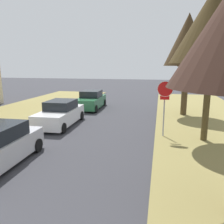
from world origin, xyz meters
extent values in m
cylinder|color=#9EA0A5|center=(4.03, 11.58, 1.16)|extent=(0.07, 0.42, 2.23)
cylinder|color=white|center=(4.03, 11.35, 2.59)|extent=(0.81, 0.16, 0.80)
cylinder|color=red|center=(4.03, 11.35, 2.59)|extent=(0.76, 0.17, 0.76)
cube|color=red|center=(4.03, 11.43, 2.12)|extent=(0.48, 0.07, 0.20)
cylinder|color=#4F4224|center=(6.05, 11.16, 1.97)|extent=(0.32, 0.32, 3.83)
cone|color=#3F3119|center=(6.05, 11.16, 5.64)|extent=(3.88, 3.88, 3.51)
cylinder|color=#4F4224|center=(5.55, 11.24, 4.59)|extent=(0.33, 1.15, 1.50)
cylinder|color=#4F4224|center=(5.68, 10.85, 4.55)|extent=(0.80, 0.94, 1.42)
cylinder|color=#4F4224|center=(6.31, 11.62, 4.33)|extent=(1.07, 0.68, 1.01)
cylinder|color=#4C3B24|center=(5.60, 17.23, 1.90)|extent=(0.45, 0.45, 3.69)
cone|color=#3D2C19|center=(5.60, 17.23, 5.60)|extent=(3.32, 3.32, 3.71)
cylinder|color=#4C3B24|center=(5.69, 17.95, 4.23)|extent=(1.57, 0.41, 1.15)
cylinder|color=#4C3B24|center=(6.19, 17.22, 4.46)|extent=(0.23, 1.34, 1.57)
cylinder|color=black|center=(-1.47, 8.05, 0.30)|extent=(0.22, 0.61, 0.60)
cylinder|color=black|center=(-3.21, 8.00, 0.30)|extent=(0.22, 0.61, 0.60)
cube|color=white|center=(-2.43, 12.52, 0.59)|extent=(1.93, 4.45, 0.85)
cube|color=black|center=(-2.44, 12.74, 1.29)|extent=(1.65, 2.07, 0.56)
cylinder|color=black|center=(-1.52, 10.89, 0.30)|extent=(0.22, 0.61, 0.60)
cylinder|color=black|center=(-3.26, 10.85, 0.30)|extent=(0.22, 0.61, 0.60)
cylinder|color=black|center=(-1.61, 14.19, 0.30)|extent=(0.22, 0.61, 0.60)
cylinder|color=black|center=(-3.35, 14.15, 0.30)|extent=(0.22, 0.61, 0.60)
cube|color=#28663D|center=(-2.20, 18.37, 0.59)|extent=(1.93, 4.45, 0.85)
cube|color=black|center=(-2.20, 18.59, 1.29)|extent=(1.65, 2.07, 0.56)
cylinder|color=black|center=(-1.28, 16.74, 0.30)|extent=(0.22, 0.61, 0.60)
cylinder|color=black|center=(-3.02, 16.70, 0.30)|extent=(0.22, 0.61, 0.60)
cylinder|color=black|center=(-1.37, 20.04, 0.30)|extent=(0.22, 0.61, 0.60)
cylinder|color=black|center=(-3.11, 20.00, 0.30)|extent=(0.22, 0.61, 0.60)
camera|label=1|loc=(3.77, -0.61, 3.82)|focal=36.27mm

